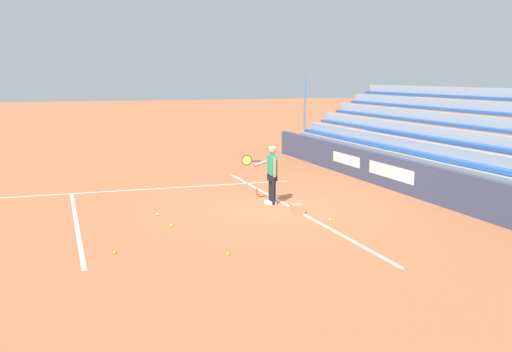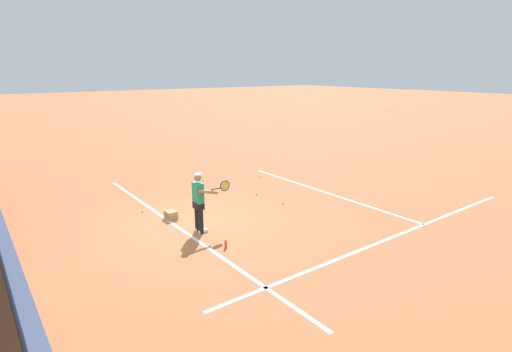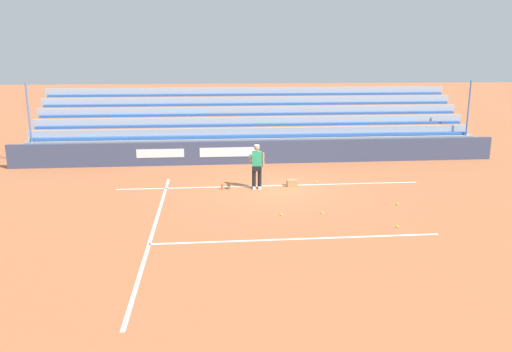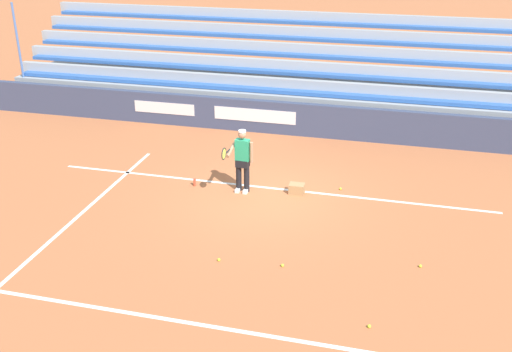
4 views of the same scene
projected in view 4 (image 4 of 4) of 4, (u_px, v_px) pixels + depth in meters
The scene contains 14 objects.
ground_plane at pixel (263, 195), 15.73m from camera, with size 160.00×160.00×0.00m, color #B7663D.
court_baseline_white at pixel (267, 188), 16.17m from camera, with size 12.00×0.10×0.01m, color white.
court_sideline_white at pixel (38, 252), 13.12m from camera, with size 0.10×12.00×0.01m, color white.
court_service_line_white at pixel (191, 323), 10.86m from camera, with size 8.22×0.10×0.01m, color white.
back_wall_sponsor_board at pixel (297, 119), 19.77m from camera, with size 23.17×0.25×1.10m.
bleacher_stand at pixel (311, 91), 21.99m from camera, with size 22.01×4.00×3.85m.
tennis_player at pixel (242, 160), 15.62m from camera, with size 0.60×0.98×1.71m.
ball_box_cardboard at pixel (297, 189), 15.82m from camera, with size 0.40×0.30×0.26m, color #A87F51.
tennis_ball_near_player at pixel (282, 265), 12.57m from camera, with size 0.07×0.07×0.07m, color #CCE533.
tennis_ball_midcourt at pixel (369, 326), 10.73m from camera, with size 0.07×0.07×0.07m, color #CCE533.
tennis_ball_by_box at pixel (341, 189), 16.04m from camera, with size 0.07×0.07×0.07m, color #CCE533.
tennis_ball_far_left at pixel (219, 260), 12.78m from camera, with size 0.07×0.07×0.07m, color #CCE533.
tennis_ball_on_baseline at pixel (420, 266), 12.55m from camera, with size 0.07×0.07×0.07m, color #CCE533.
water_bottle at pixel (195, 182), 16.24m from camera, with size 0.07×0.07×0.22m, color #EA4C33.
Camera 4 is at (-3.35, 13.77, 6.86)m, focal length 42.00 mm.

